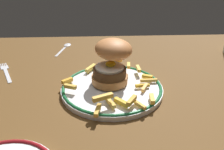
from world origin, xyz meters
TOP-DOWN VIEW (x-y plane):
  - ground_plane at (0.00, 0.00)cm, footprint 110.81×89.03cm
  - dinner_plate at (-5.54, -0.11)cm, footprint 25.55×25.55cm
  - burger at (-5.43, 2.93)cm, footprint 10.80×11.41cm
  - fries_pile at (-4.21, -1.47)cm, footprint 24.61×24.86cm
  - fork at (-36.05, 12.29)cm, footprint 7.52×13.56cm
  - spoon at (-20.98, 32.97)cm, footprint 4.74×13.33cm

SIDE VIEW (x-z plane):
  - ground_plane at x=0.00cm, z-range -4.00..0.00cm
  - fork at x=-36.05cm, z-range 0.00..0.36cm
  - spoon at x=-20.98cm, z-range -0.09..0.81cm
  - dinner_plate at x=-5.54cm, z-range 0.04..1.64cm
  - fries_pile at x=-4.21cm, z-range 1.07..3.99cm
  - burger at x=-5.43cm, z-range 1.69..12.82cm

